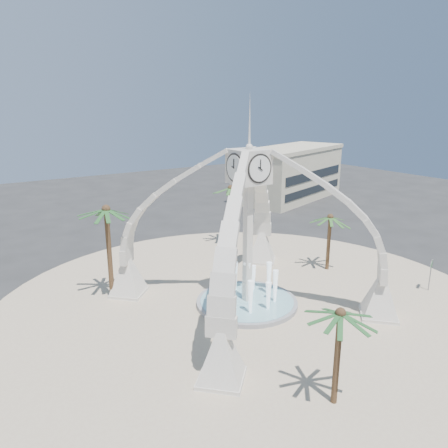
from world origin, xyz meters
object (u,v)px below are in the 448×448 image
palm_north (231,189)px  palm_south (340,315)px  clock_tower (248,227)px  palm_east (330,218)px  palm_west (106,211)px  fountain (247,302)px  street_sign (431,269)px

palm_north → palm_south: bearing=-112.8°
clock_tower → palm_south: 12.49m
clock_tower → palm_east: 11.24m
palm_west → palm_north: bearing=20.8°
clock_tower → palm_north: bearing=60.5°
clock_tower → palm_north: size_ratio=2.45×
palm_north → palm_east: bearing=-72.9°
fountain → palm_south: palm_south is taller
street_sign → palm_east: bearing=89.3°
clock_tower → fountain: size_ratio=2.24×
clock_tower → palm_west: 11.13m
palm_west → fountain: bearing=-40.5°
clock_tower → street_sign: clock_tower is taller
fountain → clock_tower: bearing=-90.0°
palm_east → palm_north: size_ratio=0.81×
fountain → street_sign: fountain is taller
fountain → palm_east: (11.00, 1.88, 4.88)m
clock_tower → street_sign: bearing=-23.8°
palm_west → palm_south: bearing=-74.6°
palm_east → palm_north: 11.97m
palm_east → palm_west: palm_west is taller
palm_west → palm_south: size_ratio=1.40×
clock_tower → palm_east: size_ratio=3.02×
palm_south → street_sign: palm_south is taller
street_sign → fountain: bearing=132.4°
fountain → palm_west: palm_west is taller
fountain → palm_north: (7.49, 13.26, 6.15)m
fountain → palm_west: size_ratio=0.96×
palm_north → street_sign: palm_north is taller
clock_tower → fountain: clock_tower is taller
palm_north → street_sign: (7.06, -19.67, -4.41)m
clock_tower → fountain: (0.00, 0.00, -6.20)m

